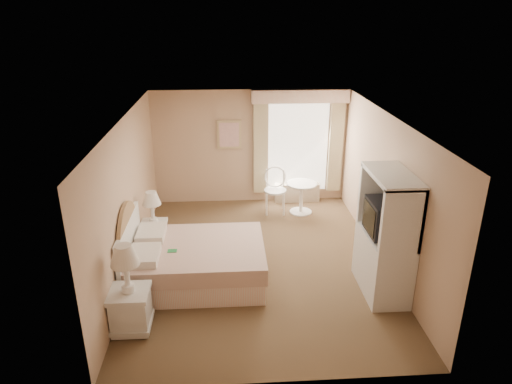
{
  "coord_description": "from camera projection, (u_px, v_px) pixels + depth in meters",
  "views": [
    {
      "loc": [
        -0.5,
        -6.84,
        4.04
      ],
      "look_at": [
        -0.03,
        0.3,
        1.18
      ],
      "focal_mm": 32.0,
      "sensor_mm": 36.0,
      "label": 1
    }
  ],
  "objects": [
    {
      "name": "cafe_chair",
      "position": [
        275.0,
        186.0,
        9.65
      ],
      "size": [
        0.5,
        0.5,
        0.98
      ],
      "rotation": [
        0.0,
        0.0,
        -0.07
      ],
      "color": "white",
      "rests_on": "room"
    },
    {
      "name": "nightstand_near",
      "position": [
        130.0,
        299.0,
        6.03
      ],
      "size": [
        0.52,
        0.52,
        1.26
      ],
      "color": "silver",
      "rests_on": "room"
    },
    {
      "name": "armoire",
      "position": [
        385.0,
        244.0,
        6.79
      ],
      "size": [
        0.58,
        1.15,
        1.91
      ],
      "color": "silver",
      "rests_on": "room"
    },
    {
      "name": "window",
      "position": [
        299.0,
        143.0,
        9.89
      ],
      "size": [
        2.05,
        0.22,
        2.51
      ],
      "color": "white",
      "rests_on": "room"
    },
    {
      "name": "room",
      "position": [
        259.0,
        195.0,
        7.4
      ],
      "size": [
        4.21,
        5.51,
        2.51
      ],
      "color": "brown",
      "rests_on": "ground"
    },
    {
      "name": "round_table",
      "position": [
        301.0,
        193.0,
        9.61
      ],
      "size": [
        0.63,
        0.63,
        0.67
      ],
      "color": "white",
      "rests_on": "room"
    },
    {
      "name": "nightstand_far",
      "position": [
        154.0,
        228.0,
        8.13
      ],
      "size": [
        0.45,
        0.45,
        1.1
      ],
      "color": "silver",
      "rests_on": "room"
    },
    {
      "name": "bed",
      "position": [
        191.0,
        261.0,
        7.21
      ],
      "size": [
        2.12,
        1.63,
        1.44
      ],
      "color": "#E4A994",
      "rests_on": "room"
    },
    {
      "name": "framed_art",
      "position": [
        229.0,
        135.0,
        9.78
      ],
      "size": [
        0.52,
        0.04,
        0.62
      ],
      "color": "tan",
      "rests_on": "room"
    }
  ]
}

